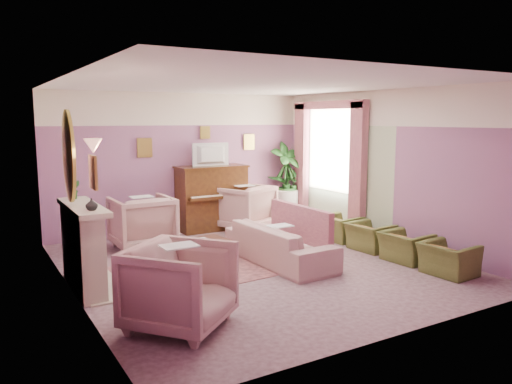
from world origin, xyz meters
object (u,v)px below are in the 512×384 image
olive_chair_c (370,232)px  floral_armchair_left (142,219)px  floral_armchair_right (244,205)px  olive_chair_a (449,254)px  piano (212,198)px  television (212,153)px  side_table (286,205)px  floral_armchair_front (180,282)px  sofa (280,237)px  olive_chair_b (406,242)px  olive_chair_d (339,224)px  coffee_table (195,256)px

olive_chair_c → floral_armchair_left: bearing=147.6°
floral_armchair_right → olive_chair_c: floral_armchair_right is taller
olive_chair_a → piano: bearing=110.0°
television → side_table: television is taller
television → floral_armchair_left: 2.16m
floral_armchair_right → floral_armchair_front: 4.95m
sofa → olive_chair_b: bearing=-28.4°
sofa → side_table: size_ratio=3.00×
olive_chair_b → olive_chair_c: (0.00, 0.82, 0.00)m
olive_chair_b → television: bearing=114.2°
sofa → olive_chair_b: size_ratio=2.86×
television → olive_chair_d: size_ratio=1.09×
sofa → side_table: (1.96, 2.71, -0.07)m
olive_chair_a → coffee_table: bearing=145.9°
olive_chair_a → side_table: size_ratio=1.05×
sofa → olive_chair_d: bearing=20.6°
sofa → olive_chair_c: (1.79, -0.15, -0.11)m
piano → floral_armchair_right: 0.68m
sofa → olive_chair_c: bearing=-4.7°
television → olive_chair_b: bearing=-65.8°
coffee_table → floral_armchair_right: size_ratio=0.96×
television → floral_armchair_front: 5.04m
olive_chair_c → side_table: bearing=86.6°
coffee_table → piano: bearing=59.2°
coffee_table → olive_chair_b: bearing=-22.5°
coffee_table → floral_armchair_left: (-0.27, 1.68, 0.29)m
olive_chair_b → olive_chair_d: same height
piano → television: size_ratio=1.75×
floral_armchair_front → sofa: bearing=33.9°
coffee_table → side_table: 4.06m
coffee_table → olive_chair_a: 3.76m
floral_armchair_front → olive_chair_a: size_ratio=1.42×
olive_chair_b → piano: bearing=113.9°
piano → side_table: bearing=-1.9°
sofa → floral_armchair_right: size_ratio=2.02×
piano → sofa: (-0.13, -2.77, -0.23)m
television → side_table: size_ratio=1.14×
piano → side_table: 1.85m
olive_chair_d → olive_chair_c: bearing=-90.0°
olive_chair_d → coffee_table: bearing=-173.6°
television → olive_chair_c: bearing=-60.0°
sofa → side_table: sofa is taller
sofa → olive_chair_c: size_ratio=2.86×
sofa → floral_armchair_right: bearing=74.0°
sofa → floral_armchair_left: (-1.59, 2.00, 0.10)m
piano → coffee_table: piano is taller
piano → floral_armchair_front: 4.97m
floral_armchair_left → olive_chair_a: bearing=-48.2°
floral_armchair_front → side_table: bearing=45.0°
olive_chair_a → side_table: 4.50m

